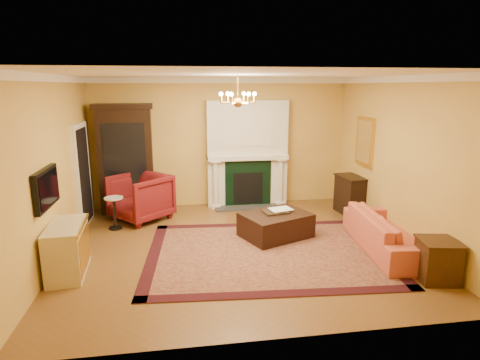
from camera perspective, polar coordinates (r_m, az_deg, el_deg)
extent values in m
cube|color=brown|center=(7.32, -0.28, -9.50)|extent=(6.00, 5.50, 0.02)
cube|color=white|center=(6.75, -0.31, 14.85)|extent=(6.00, 5.50, 0.02)
cube|color=gold|center=(9.58, -2.71, 5.31)|extent=(6.00, 0.02, 3.00)
cube|color=gold|center=(4.25, 5.15, -4.91)|extent=(6.00, 0.02, 3.00)
cube|color=gold|center=(7.10, -25.08, 1.27)|extent=(0.02, 5.50, 3.00)
cube|color=gold|center=(7.89, 21.89, 2.65)|extent=(0.02, 5.50, 3.00)
cube|color=silver|center=(9.53, 1.01, 3.76)|extent=(1.90, 0.32, 2.50)
cube|color=silver|center=(9.29, 1.20, 7.24)|extent=(1.10, 0.01, 0.80)
cube|color=black|center=(9.51, 1.16, -0.57)|extent=(1.10, 0.02, 1.10)
cube|color=black|center=(9.53, 1.17, -1.16)|extent=(0.70, 0.02, 0.75)
cube|color=#333333|center=(9.54, 1.27, -3.83)|extent=(1.60, 0.50, 0.04)
cube|color=silver|center=(9.49, 1.07, 3.29)|extent=(1.90, 0.44, 0.10)
cylinder|color=silver|center=(9.39, -3.52, -0.52)|extent=(0.14, 0.14, 1.18)
cylinder|color=silver|center=(9.65, 5.74, -0.18)|extent=(0.14, 0.14, 1.18)
cube|color=white|center=(9.44, -2.78, 13.95)|extent=(6.00, 0.08, 0.12)
cube|color=white|center=(6.97, -25.86, 12.95)|extent=(0.08, 5.50, 0.12)
cube|color=white|center=(7.76, 22.50, 13.15)|extent=(0.08, 5.50, 0.12)
cube|color=silver|center=(8.79, -21.48, 0.69)|extent=(0.08, 1.05, 2.10)
cube|color=black|center=(8.79, -21.24, 0.51)|extent=(0.02, 0.85, 1.95)
cube|color=black|center=(6.56, -25.88, -1.07)|extent=(0.08, 0.95, 0.58)
cube|color=black|center=(6.54, -25.50, -1.06)|extent=(0.01, 0.85, 0.48)
cube|color=gold|center=(9.07, 17.32, 5.23)|extent=(0.05, 0.76, 1.05)
cube|color=white|center=(9.06, 17.16, 5.23)|extent=(0.01, 0.62, 0.90)
cylinder|color=gold|center=(6.75, -0.31, 13.07)|extent=(0.03, 0.03, 0.40)
sphere|color=gold|center=(6.76, -0.31, 10.95)|extent=(0.16, 0.16, 0.16)
sphere|color=#FFE5B2|center=(6.80, 2.08, 12.14)|extent=(0.07, 0.07, 0.07)
sphere|color=#FFE5B2|center=(7.01, 0.55, 12.18)|extent=(0.07, 0.07, 0.07)
sphere|color=#FFE5B2|center=(6.97, -1.77, 12.17)|extent=(0.07, 0.07, 0.07)
sphere|color=#FFE5B2|center=(6.72, -2.73, 12.12)|extent=(0.07, 0.07, 0.07)
sphere|color=#FFE5B2|center=(6.49, -1.24, 12.09)|extent=(0.07, 0.07, 0.07)
sphere|color=#FFE5B2|center=(6.54, 1.25, 12.10)|extent=(0.07, 0.07, 0.07)
cube|color=#480F11|center=(7.06, 3.76, -10.25)|extent=(4.26, 3.32, 0.02)
cube|color=black|center=(9.39, -15.86, 2.61)|extent=(1.19, 0.58, 2.34)
imported|color=maroon|center=(8.83, -14.00, -2.10)|extent=(1.45, 1.45, 1.09)
cylinder|color=black|center=(8.54, -17.24, -6.53)|extent=(0.26, 0.26, 0.04)
cylinder|color=black|center=(8.44, -17.39, -4.51)|extent=(0.06, 0.06, 0.59)
cylinder|color=silver|center=(8.36, -17.54, -2.46)|extent=(0.37, 0.37, 0.03)
cube|color=beige|center=(6.73, -23.36, -9.03)|extent=(0.57, 1.09, 0.79)
imported|color=#BD4E3B|center=(7.48, 20.32, -6.18)|extent=(0.86, 2.29, 0.88)
cube|color=#391E0F|center=(6.69, 26.28, -10.36)|extent=(0.60, 0.60, 0.60)
cube|color=black|center=(9.35, 15.39, -2.15)|extent=(0.50, 0.78, 0.83)
cube|color=black|center=(7.70, 5.09, -6.38)|extent=(1.46, 1.29, 0.45)
cube|color=black|center=(7.67, 5.07, -4.54)|extent=(0.50, 0.42, 0.03)
imported|color=gray|center=(7.59, 4.47, -3.35)|extent=(0.24, 0.08, 0.32)
imported|color=gray|center=(7.70, 5.72, -3.18)|extent=(0.22, 0.08, 0.31)
cylinder|color=tan|center=(9.38, -3.04, 3.77)|extent=(0.12, 0.12, 0.10)
cone|color=#0E3418|center=(9.35, -3.06, 5.17)|extent=(0.17, 0.17, 0.37)
cylinder|color=tan|center=(9.58, 4.39, 3.95)|extent=(0.12, 0.12, 0.10)
cone|color=#0E3418|center=(9.55, 4.41, 5.36)|extent=(0.18, 0.18, 0.38)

